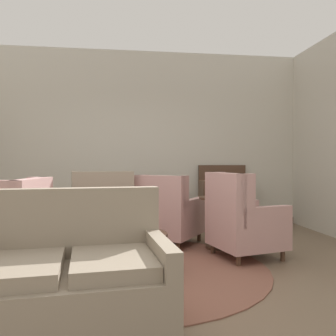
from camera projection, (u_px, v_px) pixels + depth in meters
The scene contains 13 objects.
ground at pixel (142, 278), 3.63m from camera, with size 9.04×9.04×0.00m, color brown.
wall_back at pixel (133, 139), 6.52m from camera, with size 6.62×0.08×3.31m, color beige.
baseboard_back at pixel (133, 224), 6.50m from camera, with size 6.46×0.03×0.12m, color #4C3323.
area_rug at pixel (140, 269), 3.92m from camera, with size 2.90×2.90×0.01m, color brown.
coffee_table at pixel (132, 242), 3.76m from camera, with size 0.78×0.78×0.44m.
porcelain_vase at pixel (133, 219), 3.73m from camera, with size 0.14×0.14×0.37m.
settee at pixel (67, 275), 2.45m from camera, with size 1.51×1.03×1.01m.
armchair_back_corner at pixel (101, 216), 4.95m from camera, with size 0.95×0.96×1.09m.
armchair_near_sideboard at pixel (4, 238), 3.55m from camera, with size 1.03×0.94×1.05m.
armchair_foreground_right at pixel (241, 222), 4.38m from camera, with size 0.96×0.94×1.08m.
armchair_far_left at pixel (169, 215), 5.08m from camera, with size 1.13×1.17×1.03m.
side_table at pixel (217, 218), 4.85m from camera, with size 0.50×0.50×0.73m.
sideboard at pixel (225, 200), 6.48m from camera, with size 0.93×0.43×1.16m.
Camera 1 is at (-0.21, -3.61, 1.22)m, focal length 37.00 mm.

